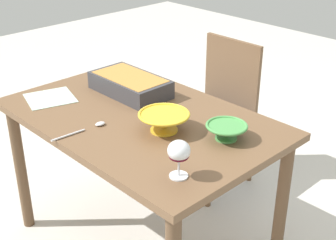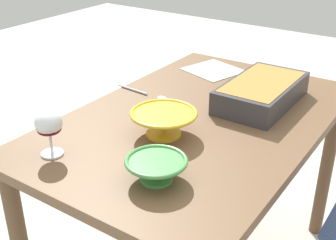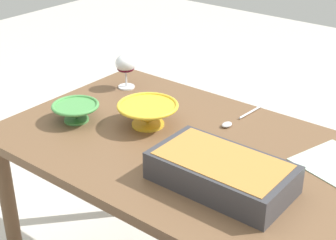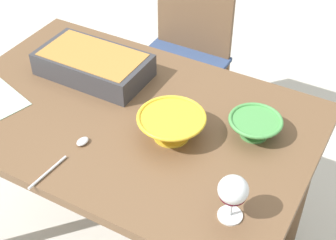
{
  "view_description": "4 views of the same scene",
  "coord_description": "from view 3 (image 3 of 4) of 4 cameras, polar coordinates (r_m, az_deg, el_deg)",
  "views": [
    {
      "loc": [
        1.45,
        -1.22,
        1.64
      ],
      "look_at": [
        0.19,
        -0.01,
        0.78
      ],
      "focal_mm": 51.01,
      "sensor_mm": 36.0,
      "label": 1
    },
    {
      "loc": [
        1.2,
        0.69,
        1.4
      ],
      "look_at": [
        0.13,
        -0.04,
        0.76
      ],
      "focal_mm": 47.41,
      "sensor_mm": 36.0,
      "label": 2
    },
    {
      "loc": [
        -0.86,
        1.18,
        1.55
      ],
      "look_at": [
        0.1,
        -0.03,
        0.77
      ],
      "focal_mm": 54.77,
      "sensor_mm": 36.0,
      "label": 3
    },
    {
      "loc": [
        0.72,
        -1.02,
        1.76
      ],
      "look_at": [
        0.16,
        -0.01,
        0.78
      ],
      "focal_mm": 52.51,
      "sensor_mm": 36.0,
      "label": 4
    }
  ],
  "objects": [
    {
      "name": "wine_glass",
      "position": [
        2.06,
        -4.74,
        6.06
      ],
      "size": [
        0.08,
        0.08,
        0.14
      ],
      "color": "white",
      "rests_on": "dining_table"
    },
    {
      "name": "serving_spoon",
      "position": [
        1.83,
        7.55,
        0.02
      ],
      "size": [
        0.04,
        0.25,
        0.01
      ],
      "color": "silver",
      "rests_on": "dining_table"
    },
    {
      "name": "dining_table",
      "position": [
        1.73,
        1.86,
        -5.36
      ],
      "size": [
        1.22,
        0.79,
        0.73
      ],
      "color": "brown",
      "rests_on": "ground_plane"
    },
    {
      "name": "casserole_dish",
      "position": [
        1.45,
        5.97,
        -5.66
      ],
      "size": [
        0.4,
        0.22,
        0.09
      ],
      "color": "#38383D",
      "rests_on": "dining_table"
    },
    {
      "name": "mixing_bowl",
      "position": [
        1.77,
        -2.26,
        0.75
      ],
      "size": [
        0.21,
        0.21,
        0.08
      ],
      "color": "yellow",
      "rests_on": "dining_table"
    },
    {
      "name": "small_bowl",
      "position": [
        1.83,
        -10.23,
        0.99
      ],
      "size": [
        0.17,
        0.17,
        0.07
      ],
      "color": "#4C994C",
      "rests_on": "dining_table"
    }
  ]
}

